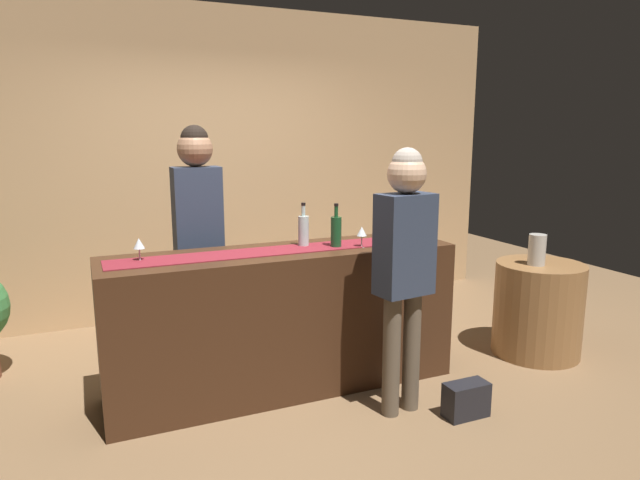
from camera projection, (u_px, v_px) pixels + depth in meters
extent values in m
plane|color=brown|center=(284.00, 386.00, 3.90)|extent=(10.00, 10.00, 0.00)
cube|color=tan|center=(215.00, 164.00, 5.33)|extent=(6.00, 0.12, 2.90)
cube|color=#3D2314|center=(283.00, 320.00, 3.81)|extent=(2.37, 0.60, 0.97)
cube|color=maroon|center=(282.00, 250.00, 3.71)|extent=(2.25, 0.28, 0.01)
cylinder|color=#B2C6C1|center=(303.00, 231.00, 3.84)|extent=(0.07, 0.07, 0.21)
cylinder|color=#B2C6C1|center=(303.00, 211.00, 3.81)|extent=(0.03, 0.03, 0.08)
cylinder|color=black|center=(303.00, 204.00, 3.80)|extent=(0.03, 0.03, 0.02)
cylinder|color=#194723|center=(336.00, 232.00, 3.80)|extent=(0.07, 0.07, 0.21)
cylinder|color=#194723|center=(336.00, 211.00, 3.77)|extent=(0.03, 0.03, 0.08)
cylinder|color=black|center=(336.00, 205.00, 3.76)|extent=(0.03, 0.03, 0.02)
cylinder|color=silver|center=(362.00, 247.00, 3.82)|extent=(0.06, 0.06, 0.00)
cylinder|color=silver|center=(362.00, 241.00, 3.81)|extent=(0.01, 0.01, 0.08)
cone|color=silver|center=(362.00, 231.00, 3.80)|extent=(0.07, 0.07, 0.06)
cylinder|color=silver|center=(140.00, 261.00, 3.41)|extent=(0.06, 0.06, 0.00)
cylinder|color=silver|center=(140.00, 255.00, 3.40)|extent=(0.01, 0.01, 0.08)
cone|color=silver|center=(139.00, 243.00, 3.39)|extent=(0.07, 0.07, 0.06)
cylinder|color=#26262B|center=(212.00, 311.00, 4.20)|extent=(0.11, 0.11, 0.84)
cylinder|color=#26262B|center=(191.00, 314.00, 4.14)|extent=(0.11, 0.11, 0.84)
cube|color=#2D384C|center=(198.00, 213.00, 4.02)|extent=(0.34, 0.20, 0.67)
sphere|color=#9E7051|center=(195.00, 149.00, 3.94)|extent=(0.25, 0.25, 0.25)
sphere|color=black|center=(194.00, 139.00, 3.92)|extent=(0.20, 0.20, 0.20)
cylinder|color=brown|center=(391.00, 356.00, 3.44)|extent=(0.11, 0.11, 0.78)
cylinder|color=brown|center=(411.00, 351.00, 3.52)|extent=(0.11, 0.11, 0.78)
cube|color=#2D384C|center=(405.00, 245.00, 3.35)|extent=(0.36, 0.24, 0.61)
sphere|color=#DBAD89|center=(407.00, 174.00, 3.27)|extent=(0.23, 0.23, 0.23)
sphere|color=#AD9E8E|center=(407.00, 163.00, 3.25)|extent=(0.18, 0.18, 0.18)
cylinder|color=olive|center=(538.00, 309.00, 4.41)|extent=(0.68, 0.68, 0.74)
cylinder|color=#B7B2A8|center=(537.00, 250.00, 4.27)|extent=(0.13, 0.13, 0.24)
cube|color=black|center=(466.00, 400.00, 3.46)|extent=(0.28, 0.14, 0.22)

